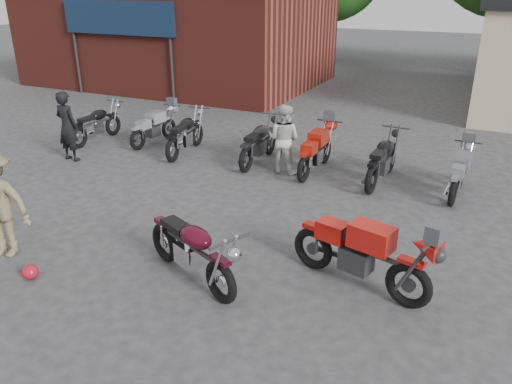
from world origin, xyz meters
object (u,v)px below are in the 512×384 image
at_px(helmet, 30,272).
at_px(row_bike_1, 154,125).
at_px(row_bike_4, 316,148).
at_px(vintage_motorcycle, 192,246).
at_px(row_bike_0, 97,122).
at_px(row_bike_2, 185,132).
at_px(row_bike_6, 460,171).
at_px(row_bike_5, 383,157).
at_px(sportbike, 362,250).
at_px(person_light, 284,139).
at_px(row_bike_3, 259,140).
at_px(person_dark, 67,126).

height_order(helmet, row_bike_1, row_bike_1).
bearing_deg(row_bike_4, row_bike_1, 88.37).
height_order(vintage_motorcycle, row_bike_4, vintage_motorcycle).
bearing_deg(row_bike_1, row_bike_4, -88.17).
xyz_separation_m(row_bike_0, row_bike_2, (2.88, 0.18, 0.02)).
distance_m(row_bike_2, row_bike_6, 6.80).
height_order(row_bike_0, row_bike_5, row_bike_5).
xyz_separation_m(row_bike_1, row_bike_4, (4.86, -0.19, 0.06)).
bearing_deg(row_bike_1, helmet, -155.08).
height_order(vintage_motorcycle, sportbike, sportbike).
relative_size(person_light, row_bike_5, 0.79).
bearing_deg(helmet, person_light, 74.65).
bearing_deg(row_bike_1, row_bike_3, -89.06).
xyz_separation_m(row_bike_1, row_bike_6, (8.07, -0.19, 0.01)).
bearing_deg(row_bike_0, vintage_motorcycle, -128.19).
bearing_deg(row_bike_4, row_bike_5, -89.40).
xyz_separation_m(person_light, row_bike_0, (-5.76, 0.00, -0.26)).
xyz_separation_m(person_light, row_bike_5, (2.28, 0.34, -0.22)).
relative_size(sportbike, person_dark, 1.24).
bearing_deg(person_dark, vintage_motorcycle, 152.21).
height_order(row_bike_0, row_bike_2, row_bike_2).
bearing_deg(person_light, row_bike_0, 1.94).
height_order(vintage_motorcycle, helmet, vintage_motorcycle).
distance_m(vintage_motorcycle, row_bike_1, 7.32).
xyz_separation_m(helmet, row_bike_6, (5.57, 6.38, 0.42)).
relative_size(helmet, row_bike_4, 0.12).
relative_size(row_bike_1, row_bike_4, 0.90).
xyz_separation_m(person_dark, row_bike_5, (7.51, 1.91, -0.29)).
bearing_deg(person_dark, row_bike_6, -165.65).
distance_m(vintage_motorcycle, helmet, 2.56).
xyz_separation_m(sportbike, row_bike_3, (-3.76, 4.41, -0.05)).
bearing_deg(vintage_motorcycle, row_bike_0, 165.57).
distance_m(person_light, row_bike_5, 2.31).
xyz_separation_m(person_light, row_bike_1, (-4.16, 0.54, -0.29)).
height_order(sportbike, helmet, sportbike).
distance_m(row_bike_1, row_bike_2, 1.33).
bearing_deg(sportbike, row_bike_4, 131.87).
distance_m(row_bike_2, row_bike_4, 3.58).
distance_m(person_light, row_bike_2, 2.89).
height_order(sportbike, row_bike_2, sportbike).
relative_size(row_bike_0, row_bike_6, 1.04).
distance_m(sportbike, person_dark, 8.57).
bearing_deg(row_bike_0, row_bike_5, -87.73).
distance_m(helmet, person_light, 6.30).
distance_m(row_bike_0, row_bike_3, 4.97).
bearing_deg(row_bike_0, row_bike_6, -88.14).
xyz_separation_m(vintage_motorcycle, helmet, (-2.29, -1.04, -0.49)).
distance_m(row_bike_2, row_bike_5, 5.16).
bearing_deg(sportbike, helmet, -142.14).
relative_size(row_bike_0, row_bike_4, 0.95).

